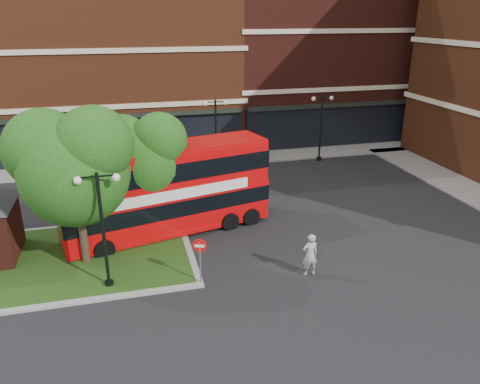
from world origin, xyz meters
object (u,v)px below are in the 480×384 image
object	(u,v)px
car_white	(244,153)
car_silver	(102,169)
bus	(167,184)
woman	(310,255)

from	to	relation	value
car_white	car_silver	bearing A→B (deg)	90.99
car_silver	bus	bearing A→B (deg)	-159.76
bus	car_silver	distance (m)	10.46
woman	bus	bearing A→B (deg)	-49.20
bus	car_silver	size ratio (longest dim) A/B	2.98
woman	car_silver	world-z (taller)	woman
bus	car_white	bearing A→B (deg)	44.35
bus	car_white	size ratio (longest dim) A/B	2.90
car_silver	car_white	distance (m)	10.53
bus	woman	world-z (taller)	bus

